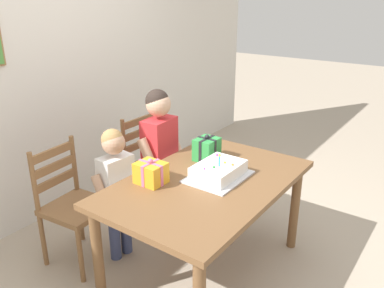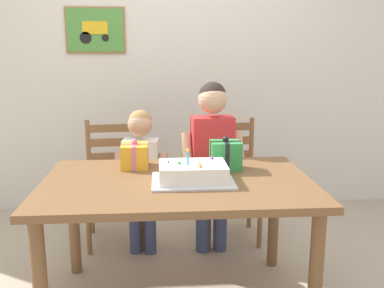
% 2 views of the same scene
% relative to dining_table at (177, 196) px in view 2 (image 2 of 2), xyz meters
% --- Properties ---
extents(back_wall, '(6.40, 0.11, 2.60)m').
position_rel_dining_table_xyz_m(back_wall, '(-0.00, 1.66, 0.65)').
color(back_wall, silver).
rests_on(back_wall, ground).
extents(dining_table, '(1.48, 0.95, 0.75)m').
position_rel_dining_table_xyz_m(dining_table, '(0.00, 0.00, 0.00)').
color(dining_table, brown).
rests_on(dining_table, ground).
extents(birthday_cake, '(0.44, 0.34, 0.19)m').
position_rel_dining_table_xyz_m(birthday_cake, '(0.08, -0.04, 0.14)').
color(birthday_cake, silver).
rests_on(birthday_cake, dining_table).
extents(gift_box_red_large, '(0.18, 0.16, 0.20)m').
position_rel_dining_table_xyz_m(gift_box_red_large, '(0.30, 0.20, 0.18)').
color(gift_box_red_large, '#2D8E42').
rests_on(gift_box_red_large, dining_table).
extents(gift_box_beside_cake, '(0.17, 0.19, 0.18)m').
position_rel_dining_table_xyz_m(gift_box_beside_cake, '(-0.25, 0.28, 0.17)').
color(gift_box_beside_cake, gold).
rests_on(gift_box_beside_cake, dining_table).
extents(chair_left, '(0.46, 0.46, 0.92)m').
position_rel_dining_table_xyz_m(chair_left, '(-0.45, 0.90, -0.18)').
color(chair_left, brown).
rests_on(chair_left, ground).
extents(chair_right, '(0.42, 0.42, 0.92)m').
position_rel_dining_table_xyz_m(chair_right, '(0.44, 0.90, -0.18)').
color(chair_right, brown).
rests_on(chair_right, ground).
extents(child_older, '(0.46, 0.26, 1.23)m').
position_rel_dining_table_xyz_m(child_older, '(0.27, 0.64, 0.10)').
color(child_older, '#38426B').
rests_on(child_older, ground).
extents(child_younger, '(0.39, 0.23, 1.04)m').
position_rel_dining_table_xyz_m(child_younger, '(-0.23, 0.64, -0.02)').
color(child_younger, '#38426B').
rests_on(child_younger, ground).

